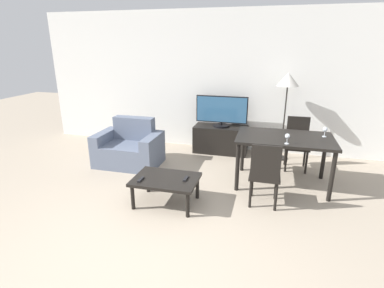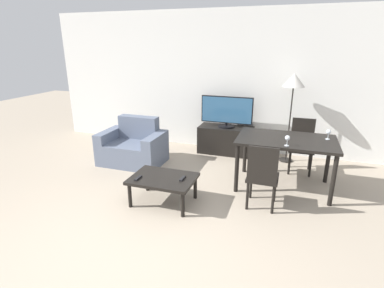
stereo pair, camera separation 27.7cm
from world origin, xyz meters
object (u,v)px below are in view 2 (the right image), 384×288
Objects in this scene: coffee_table at (163,180)px; floor_lamp at (294,84)px; tv at (227,112)px; dining_chair_far at (302,143)px; dining_chair_near at (262,174)px; armchair at (134,147)px; wine_glass_center at (287,139)px; tv_stand at (226,140)px; dining_table at (286,144)px; remote_primary at (182,178)px; wine_glass_left at (329,133)px; remote_secondary at (138,178)px.

floor_lamp is at bearing 54.47° from coffee_table.
tv is 1.50m from dining_chair_far.
floor_lamp is (1.16, -0.07, 0.58)m from tv.
coffee_table is 2.84m from floor_lamp.
dining_chair_near is (0.90, -1.94, -0.34)m from tv.
armchair is 7.58× the size of wine_glass_center.
dining_table is at bearing -46.20° from tv_stand.
tv_stand is at bearing 162.16° from dining_chair_far.
wine_glass_left reaches higher than remote_primary.
wine_glass_left is (2.37, 1.31, 0.48)m from remote_secondary.
coffee_table is (-0.37, -2.21, -0.50)m from tv.
dining_table is 0.81m from dining_chair_near.
dining_chair_near is at bearing 14.76° from remote_secondary.
wine_glass_center reaches higher than dining_table.
remote_primary is (-1.00, -0.24, -0.10)m from dining_chair_near.
remote_primary and remote_secondary have the same top height.
tv_stand is 2.01m from wine_glass_center.
armchair is 3.02m from floor_lamp.
dining_table is at bearing -3.69° from armchair.
armchair is 2.75m from wine_glass_center.
remote_secondary is 2.75m from wine_glass_left.
remote_secondary is (-1.56, -0.41, -0.10)m from dining_chair_near.
coffee_table is 5.85× the size of wine_glass_center.
remote_secondary is (0.82, -1.33, 0.10)m from armchair.
dining_table is (1.15, -1.20, 0.41)m from tv_stand.
dining_chair_near is at bearing -65.08° from tv_stand.
wine_glass_center is (0.01, -0.34, 0.19)m from dining_table.
tv_stand is at bearing 148.48° from wine_glass_left.
remote_primary is (-1.26, -2.11, -1.02)m from floor_lamp.
remote_primary is at bearing -92.61° from tv.
dining_chair_near reaches higher than remote_primary.
floor_lamp reaches higher than dining_chair_far.
armchair reaches higher than tv_stand.
tv_stand is 2.45m from remote_secondary.
wine_glass_left is at bearing -31.46° from tv.
tv_stand is 1.18× the size of dining_chair_near.
coffee_table is at bearing -99.40° from tv.
floor_lamp is 3.10m from remote_secondary.
dining_chair_far reaches higher than remote_secondary.
armchair is 3.24m from wine_glass_left.
armchair is at bearing -145.23° from tv.
wine_glass_center is (0.26, 0.41, 0.38)m from dining_chair_near.
floor_lamp is at bearing 19.93° from armchair.
dining_chair_far is (1.76, 1.76, 0.16)m from coffee_table.
armchair is 1.30× the size of coffee_table.
floor_lamp is 10.92× the size of wine_glass_center.
remote_primary is (-0.10, -2.18, -0.44)m from tv.
wine_glass_left is (0.80, 0.90, 0.38)m from dining_chair_near.
tv_stand is at bearing 90.00° from tv.
wine_glass_center is at bearing -90.14° from floor_lamp.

